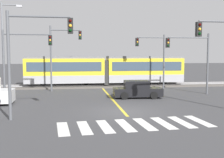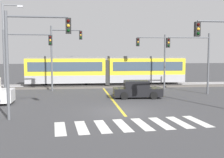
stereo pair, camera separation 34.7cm
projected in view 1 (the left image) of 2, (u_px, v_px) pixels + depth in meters
The scene contains 21 objects.
ground_plane at pixel (123, 112), 18.66m from camera, with size 200.00×200.00×0.00m, color #3D3D3F.
track_bed at pixel (101, 86), 33.34m from camera, with size 120.00×4.00×0.18m, color #56514C.
rail_near at pixel (102, 85), 32.62m from camera, with size 120.00×0.08×0.10m, color #939399.
rail_far at pixel (100, 84), 34.04m from camera, with size 120.00×0.08×0.10m, color #939399.
light_rail_tram at pixel (105, 69), 33.24m from camera, with size 18.50×2.64×3.43m.
crosswalk_stripe_0 at pixel (63, 129), 14.35m from camera, with size 0.56×2.80×0.01m, color silver.
crosswalk_stripe_1 at pixel (84, 127), 14.59m from camera, with size 0.56×2.80×0.01m, color silver.
crosswalk_stripe_2 at pixel (105, 126), 14.83m from camera, with size 0.56×2.80×0.01m, color silver.
crosswalk_stripe_3 at pixel (125, 125), 15.07m from camera, with size 0.56×2.80×0.01m, color silver.
crosswalk_stripe_4 at pixel (145, 124), 15.31m from camera, with size 0.56×2.80×0.01m, color silver.
crosswalk_stripe_5 at pixel (163, 123), 15.56m from camera, with size 0.56×2.80×0.01m, color silver.
crosswalk_stripe_6 at pixel (182, 122), 15.80m from camera, with size 0.56×2.80×0.01m, color silver.
crosswalk_stripe_7 at pixel (199, 121), 16.04m from camera, with size 0.56×2.80×0.01m, color silver.
lane_centre_line at pixel (112, 98), 24.27m from camera, with size 0.20×14.40×0.01m, color gold.
sedan_crossing at pixel (137, 90), 24.57m from camera, with size 4.29×2.09×1.52m.
traffic_light_mid_right at pixel (193, 54), 26.48m from camera, with size 4.25×0.38×5.78m.
traffic_light_far_right at pixel (154, 53), 30.30m from camera, with size 3.25×0.38×5.94m.
traffic_light_far_left at pixel (61, 49), 28.87m from camera, with size 3.25×0.38×6.73m.
traffic_light_near_left at pixel (31, 48), 16.07m from camera, with size 3.75×0.38×6.26m.
traffic_light_mid_left at pixel (21, 52), 24.50m from camera, with size 4.25×0.38×5.93m.
street_lamp_west at pixel (5, 42), 28.45m from camera, with size 2.09×0.28×8.97m.
Camera 1 is at (-3.31, -18.11, 3.79)m, focal length 45.00 mm.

